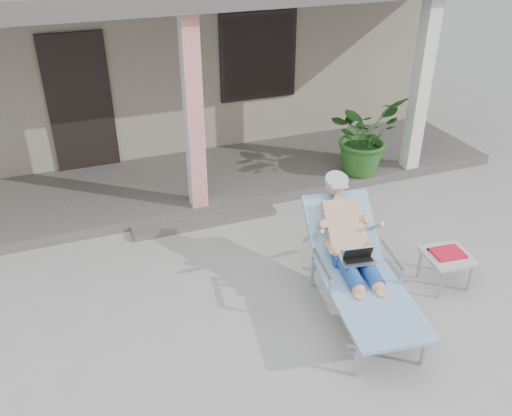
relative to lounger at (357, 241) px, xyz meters
name	(u,v)px	position (x,y,z in m)	size (l,w,h in m)	color
ground	(252,304)	(-1.03, 0.37, -0.82)	(60.00, 60.00, 0.00)	#9E9E99
house	(134,32)	(-1.03, 6.86, 0.84)	(10.40, 5.40, 3.30)	gray
porch_deck	(184,183)	(-1.03, 3.37, -0.75)	(10.00, 2.00, 0.15)	#605B56
porch_step	(205,221)	(-1.03, 2.22, -0.78)	(2.00, 0.30, 0.07)	#605B56
lounger	(357,241)	(0.00, 0.00, 0.00)	(1.06, 2.11, 1.33)	#B7B7BC
side_table	(447,257)	(1.16, -0.08, -0.44)	(0.55, 0.55, 0.45)	#BBBAB5
potted_palm	(364,135)	(1.65, 2.64, -0.06)	(1.09, 0.95, 1.22)	#26591E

